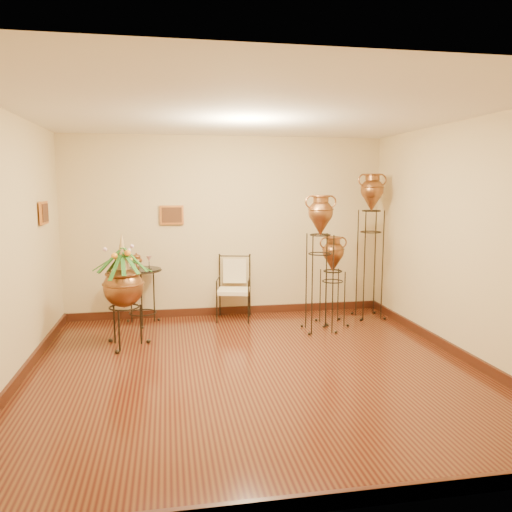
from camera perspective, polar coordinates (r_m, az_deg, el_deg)
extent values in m
plane|color=#592F15|center=(5.72, -0.18, -12.87)|extent=(5.00, 5.00, 0.00)
cube|color=#3C190D|center=(8.04, -3.25, -6.24)|extent=(5.00, 0.04, 0.12)
cube|color=#3C190D|center=(3.54, 7.58, -26.05)|extent=(5.00, 0.04, 0.12)
cube|color=#3C190D|center=(5.83, -25.59, -12.62)|extent=(0.04, 5.00, 0.12)
cube|color=#3C190D|center=(6.57, 22.01, -10.11)|extent=(0.04, 5.00, 0.12)
cube|color=#DD8741|center=(7.74, -9.61, 4.65)|extent=(0.36, 0.03, 0.29)
cube|color=#DD8741|center=(6.89, -23.08, 4.56)|extent=(0.03, 0.36, 0.29)
cube|color=#F9EBBC|center=(7.64, -2.57, -4.02)|extent=(0.56, 0.53, 0.05)
cube|color=#F9EBBC|center=(7.59, -2.58, -1.97)|extent=(0.36, 0.10, 0.38)
cylinder|color=black|center=(7.52, -12.97, -1.51)|extent=(0.57, 0.57, 0.02)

